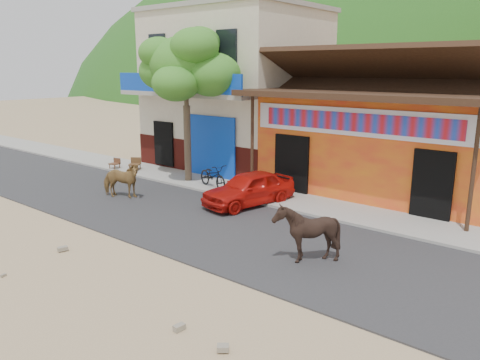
% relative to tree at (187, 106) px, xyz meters
% --- Properties ---
extents(ground, '(120.00, 120.00, 0.00)m').
position_rel_tree_xyz_m(ground, '(4.60, -5.80, -3.12)').
color(ground, '#9E825B').
rests_on(ground, ground).
extents(road, '(60.00, 5.00, 0.04)m').
position_rel_tree_xyz_m(road, '(4.60, -3.30, -3.10)').
color(road, '#28282B').
rests_on(road, ground).
extents(sidewalk, '(60.00, 2.00, 0.12)m').
position_rel_tree_xyz_m(sidewalk, '(4.60, 0.20, -3.06)').
color(sidewalk, gray).
rests_on(sidewalk, ground).
extents(dance_club, '(8.00, 6.00, 3.60)m').
position_rel_tree_xyz_m(dance_club, '(6.60, 4.20, -1.32)').
color(dance_club, orange).
rests_on(dance_club, ground).
extents(cafe_building, '(7.00, 6.00, 7.00)m').
position_rel_tree_xyz_m(cafe_building, '(-0.90, 4.20, 0.38)').
color(cafe_building, beige).
rests_on(cafe_building, ground).
extents(tree, '(3.00, 3.00, 6.00)m').
position_rel_tree_xyz_m(tree, '(0.00, 0.00, 0.00)').
color(tree, '#2D721E').
rests_on(tree, sidewalk).
extents(cow_tan, '(1.65, 1.28, 1.27)m').
position_rel_tree_xyz_m(cow_tan, '(-0.17, -3.19, -2.44)').
color(cow_tan, olive).
rests_on(cow_tan, road).
extents(cow_dark, '(1.41, 1.28, 1.45)m').
position_rel_tree_xyz_m(cow_dark, '(7.91, -3.89, -2.35)').
color(cow_dark, black).
rests_on(cow_dark, road).
extents(red_car, '(2.05, 3.57, 1.14)m').
position_rel_tree_xyz_m(red_car, '(3.90, -1.00, -2.51)').
color(red_car, '#B8130D').
rests_on(red_car, road).
extents(scooter, '(1.86, 1.09, 0.92)m').
position_rel_tree_xyz_m(scooter, '(1.62, -0.30, -2.54)').
color(scooter, black).
rests_on(scooter, sidewalk).
extents(cafe_chair_left, '(0.44, 0.44, 0.83)m').
position_rel_tree_xyz_m(cafe_chair_left, '(-4.23, -0.50, -2.58)').
color(cafe_chair_left, '#4C2619').
rests_on(cafe_chair_left, sidewalk).
extents(cafe_chair_right, '(0.64, 0.64, 0.99)m').
position_rel_tree_xyz_m(cafe_chair_right, '(-3.27, -0.11, -2.51)').
color(cafe_chair_right, '#4A3218').
rests_on(cafe_chair_right, sidewalk).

